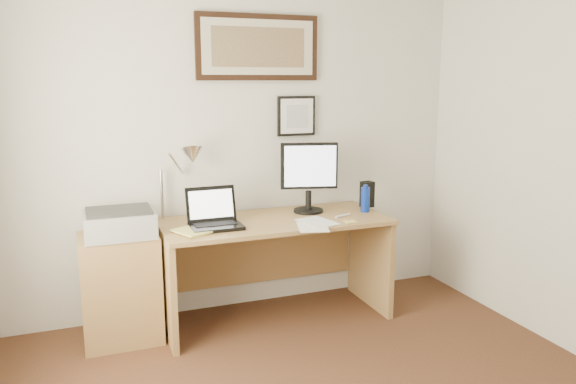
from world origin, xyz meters
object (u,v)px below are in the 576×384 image
desk (271,248)px  laptop (214,218)px  book (180,234)px  lcd_monitor (309,174)px  printer (119,223)px  water_bottle (365,200)px  side_cabinet (121,288)px

desk → laptop: 0.55m
book → lcd_monitor: bearing=16.3°
laptop → printer: bearing=174.7°
water_bottle → laptop: bearing=-179.1°
book → laptop: 0.30m
side_cabinet → printer: (0.01, -0.04, 0.45)m
laptop → lcd_monitor: bearing=11.7°
desk → printer: size_ratio=3.64×
book → desk: size_ratio=0.15×
desk → lcd_monitor: size_ratio=3.08×
side_cabinet → laptop: 0.77m
side_cabinet → printer: printer is taller
printer → laptop: bearing=-5.3°
desk → side_cabinet: bearing=-178.1°
book → desk: (0.70, 0.27, -0.24)m
laptop → lcd_monitor: lcd_monitor is taller
water_bottle → book: size_ratio=0.79×
lcd_monitor → printer: size_ratio=1.18×
water_bottle → side_cabinet: bearing=177.5°
book → desk: 0.79m
water_bottle → printer: (-1.76, 0.04, -0.02)m
side_cabinet → lcd_monitor: 1.54m
book → laptop: laptop is taller
desk → laptop: laptop is taller
side_cabinet → water_bottle: bearing=-2.5°
side_cabinet → lcd_monitor: lcd_monitor is taller
desk → lcd_monitor: 0.61m
laptop → lcd_monitor: size_ratio=0.66×
book → laptop: bearing=28.7°
book → water_bottle: bearing=6.4°
desk → book: bearing=-159.0°
desk → laptop: bearing=-163.8°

